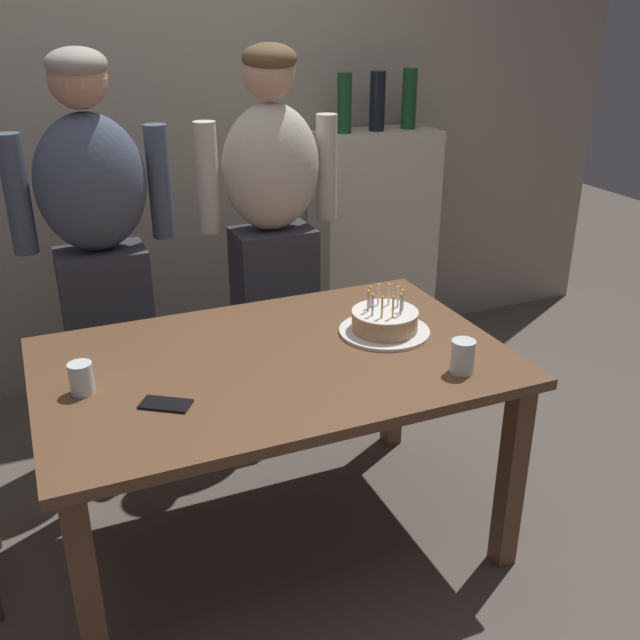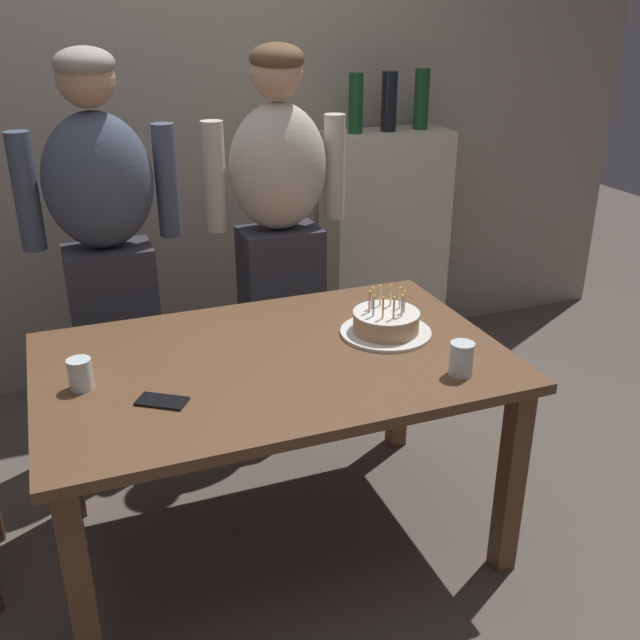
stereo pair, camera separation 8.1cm
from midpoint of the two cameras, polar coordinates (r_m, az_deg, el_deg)
The scene contains 10 objects.
ground_plane at distance 2.76m, azimuth -2.43°, elevation -16.80°, with size 10.00×10.00×0.00m, color #564C44.
back_wall at distance 3.64m, azimuth -10.97°, elevation 15.53°, with size 5.20×0.10×2.60m, color #9E9384.
dining_table at distance 2.39m, azimuth -2.69°, elevation -5.03°, with size 1.50×0.96×0.74m.
birthday_cake at distance 2.51m, azimuth 6.16°, elevation -0.31°, with size 0.32×0.32×0.16m.
water_glass_near at distance 2.24m, azimuth -17.45°, elevation -4.10°, with size 0.07×0.07×0.10m, color silver.
water_glass_far at distance 2.27m, azimuth 12.12°, elevation -3.03°, with size 0.07×0.07×0.11m, color silver.
cell_phone at distance 2.13m, azimuth -11.32°, elevation -6.32°, with size 0.14×0.07×0.01m, color black.
person_man_bearded at distance 2.96m, azimuth -15.66°, elevation 4.71°, with size 0.61×0.27×1.66m.
person_woman_cardigan at distance 3.09m, azimuth -2.44°, elevation 6.41°, with size 0.61×0.27×1.66m.
shelf_cabinet at distance 3.91m, azimuth 5.66°, elevation 6.12°, with size 0.64×0.30×1.50m.
Camera 2 is at (-0.61, -2.01, 1.79)m, focal length 40.48 mm.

